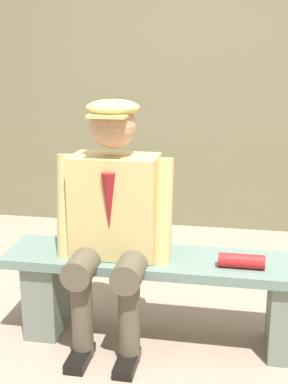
% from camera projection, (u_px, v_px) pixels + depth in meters
% --- Properties ---
extents(ground_plane, '(30.00, 30.00, 0.00)m').
position_uv_depth(ground_plane, '(162.00, 338.00, 2.84)').
color(ground_plane, gray).
extents(bench, '(1.70, 0.39, 0.48)m').
position_uv_depth(bench, '(163.00, 287.00, 2.76)').
color(bench, slate).
rests_on(bench, ground).
extents(seated_man, '(0.61, 0.55, 1.30)m').
position_uv_depth(seated_man, '(113.00, 214.00, 2.65)').
color(seated_man, tan).
rests_on(seated_man, ground).
extents(rolled_magazine, '(0.23, 0.07, 0.07)m').
position_uv_depth(rolled_magazine, '(241.00, 261.00, 2.57)').
color(rolled_magazine, '#B21E1E').
rests_on(rolled_magazine, bench).
extents(stadium_wall, '(12.00, 0.24, 2.12)m').
position_uv_depth(stadium_wall, '(198.00, 106.00, 4.50)').
color(stadium_wall, '#6C684B').
rests_on(stadium_wall, ground).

